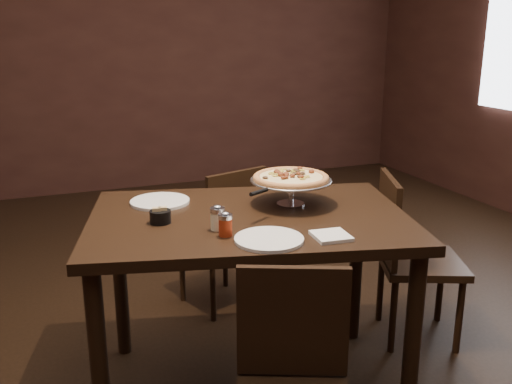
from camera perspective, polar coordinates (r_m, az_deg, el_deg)
name	(u,v)px	position (r m, az deg, el deg)	size (l,w,h in m)	color
room	(263,71)	(2.43, 0.69, 11.99)	(6.04, 7.04, 2.84)	black
dining_table	(249,239)	(2.42, -0.67, -4.77)	(1.49, 1.17, 0.82)	black
pizza_stand	(291,178)	(2.49, 3.51, 1.39)	(0.36, 0.36, 0.15)	silver
parmesan_shaker	(217,218)	(2.20, -3.88, -2.61)	(0.06, 0.06, 0.10)	#F2EABC
pepper_flake_shaker	(225,224)	(2.14, -3.08, -3.26)	(0.05, 0.05, 0.09)	maroon
packet_caddy	(160,216)	(2.31, -9.55, -2.40)	(0.08, 0.08, 0.07)	black
napkin_stack	(331,236)	(2.14, 7.52, -4.38)	(0.13, 0.13, 0.01)	silver
plate_left	(160,201)	(2.58, -9.59, -0.94)	(0.26, 0.26, 0.01)	white
plate_near	(269,239)	(2.09, 1.31, -4.75)	(0.26, 0.26, 0.01)	white
serving_spatula	(259,192)	(2.28, 0.30, -0.04)	(0.14, 0.14, 0.02)	silver
chair_far	(226,233)	(3.24, -3.06, -4.09)	(0.49, 0.49, 0.84)	black
chair_near	(293,384)	(1.98, 3.70, -18.63)	(0.50, 0.50, 0.82)	black
chair_side	(408,252)	(3.03, 15.00, -5.81)	(0.53, 0.53, 0.87)	black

